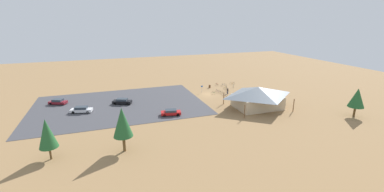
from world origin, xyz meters
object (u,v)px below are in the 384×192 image
object	(u,v)px
pine_far_east	(47,134)
car_black_second_row	(122,101)
lot_sign	(202,88)
bike_pavilion	(258,96)
car_red_back_corner	(171,112)
bicycle_silver_lone_east	(223,85)
bicycle_black_by_bin	(222,92)
trash_bin	(210,86)
car_maroon_inner_stall	(58,102)
bicycle_red_mid_cluster	(217,84)
bicycle_green_yard_right	(213,93)
bicycle_teal_edge_north	(233,87)
pine_far_west	(122,122)
bicycle_blue_back_row	(226,87)
bicycle_yellow_near_sign	(225,88)
pine_midwest	(357,98)
bicycle_purple_trailside	(218,91)
visitor_at_bikes	(265,92)
bicycle_black_yard_center	(227,90)
car_white_far_end	(81,110)
visitor_by_pavilion	(228,91)
bicycle_orange_near_porch	(232,83)

from	to	relation	value
pine_far_east	car_black_second_row	bearing A→B (deg)	-118.24
lot_sign	car_black_second_row	distance (m)	23.30
bike_pavilion	car_red_back_corner	bearing A→B (deg)	-4.98
bike_pavilion	bicycle_silver_lone_east	xyz separation A→B (m)	(-1.53, -21.89, -2.62)
bicycle_black_by_bin	car_black_second_row	distance (m)	28.05
trash_bin	car_maroon_inner_stall	size ratio (longest dim) A/B	0.19
bicycle_red_mid_cluster	car_red_back_corner	bearing A→B (deg)	45.16
bicycle_green_yard_right	car_black_second_row	distance (m)	25.57
lot_sign	bicycle_teal_edge_north	distance (m)	11.69
pine_far_east	car_black_second_row	xyz separation A→B (m)	(-12.86, -23.94, -3.58)
lot_sign	bicycle_red_mid_cluster	distance (m)	10.12
pine_far_west	bicycle_red_mid_cluster	distance (m)	47.91
trash_bin	bicycle_silver_lone_east	size ratio (longest dim) A/B	0.52
lot_sign	car_maroon_inner_stall	size ratio (longest dim) A/B	0.47
car_maroon_inner_stall	car_red_back_corner	size ratio (longest dim) A/B	0.99
lot_sign	bicycle_silver_lone_east	bearing A→B (deg)	-152.11
pine_far_west	bicycle_blue_back_row	distance (m)	46.36
bike_pavilion	car_maroon_inner_stall	xyz separation A→B (m)	(46.37, -18.90, -2.27)
bicycle_red_mid_cluster	bicycle_yellow_near_sign	xyz separation A→B (m)	(-0.44, 5.10, -0.00)
bike_pavilion	bicycle_red_mid_cluster	world-z (taller)	bike_pavilion
pine_midwest	bicycle_blue_back_row	size ratio (longest dim) A/B	4.33
pine_midwest	bicycle_blue_back_row	bearing A→B (deg)	-63.97
bicycle_blue_back_row	bicycle_red_mid_cluster	bearing A→B (deg)	-68.66
bicycle_purple_trailside	visitor_at_bikes	distance (m)	13.55
car_black_second_row	bicycle_black_yard_center	bearing A→B (deg)	-176.84
bike_pavilion	bicycle_purple_trailside	world-z (taller)	bike_pavilion
bike_pavilion	bicycle_green_yard_right	xyz separation A→B (m)	(5.39, -14.11, -2.59)
pine_far_east	bicycle_purple_trailside	xyz separation A→B (m)	(-40.46, -25.86, -3.96)
pine_far_west	lot_sign	bearing A→B (deg)	-131.21
pine_midwest	bicycle_green_yard_right	size ratio (longest dim) A/B	3.83
bicycle_yellow_near_sign	car_black_second_row	bearing A→B (deg)	8.13
pine_far_west	car_black_second_row	world-z (taller)	pine_far_west
bicycle_silver_lone_east	car_red_back_corner	world-z (taller)	car_red_back_corner
bike_pavilion	bicycle_blue_back_row	world-z (taller)	bike_pavilion
trash_bin	bicycle_red_mid_cluster	xyz separation A→B (m)	(-3.51, -1.99, -0.08)
bicycle_red_mid_cluster	visitor_at_bikes	bearing A→B (deg)	117.97
trash_bin	lot_sign	world-z (taller)	lot_sign
lot_sign	pine_far_east	world-z (taller)	pine_far_east
bike_pavilion	lot_sign	distance (m)	18.72
car_white_far_end	pine_far_east	bearing A→B (deg)	80.71
pine_far_west	bicycle_silver_lone_east	size ratio (longest dim) A/B	4.41
bicycle_silver_lone_east	car_black_second_row	world-z (taller)	car_black_second_row
visitor_by_pavilion	car_white_far_end	bearing A→B (deg)	4.00
bike_pavilion	bicycle_red_mid_cluster	distance (m)	23.36
bicycle_red_mid_cluster	bicycle_blue_back_row	xyz separation A→B (m)	(-1.45, 3.70, -0.01)
bicycle_purple_trailside	bicycle_green_yard_right	bearing A→B (deg)	35.29
bicycle_blue_back_row	pine_far_west	bearing A→B (deg)	42.22
pine_far_west	bicycle_orange_near_porch	xyz separation A→B (m)	(-37.85, -34.00, -4.70)
bike_pavilion	pine_midwest	xyz separation A→B (m)	(-17.01, 12.41, 1.38)
pine_midwest	car_red_back_corner	size ratio (longest dim) A/B	1.39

